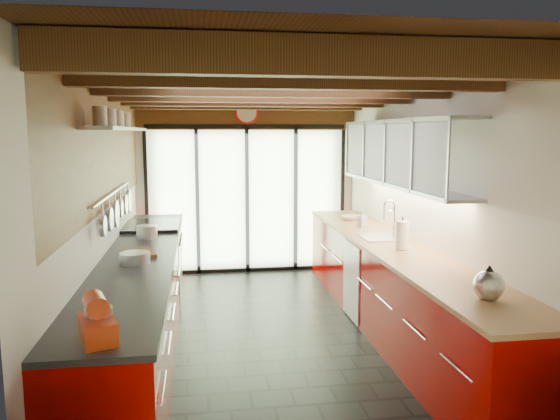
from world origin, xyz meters
The scene contains 18 objects.
ground centered at (0.00, 0.00, 0.00)m, with size 5.50×5.50×0.00m, color black.
room_shell centered at (0.00, 0.00, 1.65)m, with size 5.50×5.50×5.50m.
ceiling_beams centered at (0.00, 0.38, 2.46)m, with size 3.14×5.06×4.90m.
glass_door centered at (0.00, 2.69, 1.66)m, with size 2.95×0.10×2.90m.
left_counter centered at (-1.28, 0.00, 0.46)m, with size 0.68×5.00×0.92m.
range_stove centered at (-1.28, 1.45, 0.47)m, with size 0.66×0.90×0.97m.
right_counter centered at (1.27, 0.00, 0.46)m, with size 0.68×5.00×0.92m.
sink_assembly centered at (1.29, 0.40, 0.96)m, with size 0.45×0.52×0.43m.
upper_cabinets_right centered at (1.43, 0.30, 1.85)m, with size 0.34×3.00×3.00m.
left_wall_fixtures centered at (-1.47, 0.25, 1.80)m, with size 0.28×2.60×0.96m.
stand_mixer centered at (-1.27, -2.24, 1.03)m, with size 0.26×0.34×0.28m.
pot_large centered at (-1.27, 0.72, 0.99)m, with size 0.23×0.23×0.14m, color silver.
pot_small centered at (-1.27, -0.44, 0.97)m, with size 0.26×0.26×0.10m, color silver.
cutting_board centered at (-1.27, -0.09, 0.94)m, with size 0.27×0.38×0.03m, color brown.
kettle centered at (1.27, -1.86, 1.03)m, with size 0.26×0.29×0.25m.
paper_towel centered at (1.27, -0.23, 1.06)m, with size 0.13×0.13×0.34m.
soap_bottle centered at (1.27, 1.09, 1.02)m, with size 0.09×0.09×0.20m, color silver.
bowl centered at (1.27, 1.62, 0.95)m, with size 0.24×0.24×0.06m, color silver.
Camera 1 is at (-0.70, -5.26, 2.07)m, focal length 35.00 mm.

